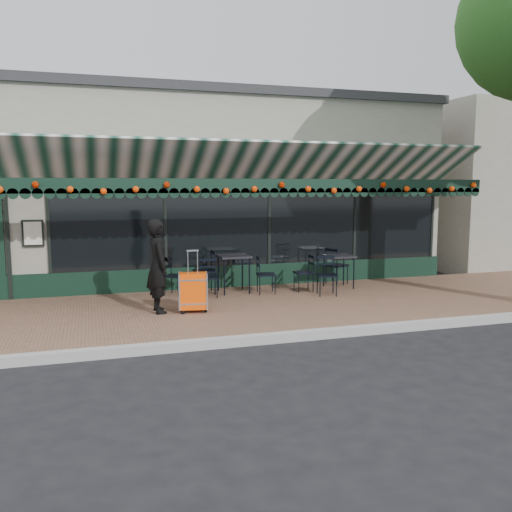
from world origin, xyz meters
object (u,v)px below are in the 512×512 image
object	(u,v)px
chair_a_front	(327,276)
chair_a_left	(304,273)
woman	(158,266)
chair_b_right	(266,275)
cafe_table_a	(339,258)
chair_a_right	(337,266)
chair_b_left	(205,272)
chair_b_front	(208,278)
chair_solo	(175,276)
cafe_table_b	(234,259)
suitcase	(193,292)

from	to	relation	value
chair_a_front	chair_a_left	bearing A→B (deg)	130.78
woman	chair_b_right	size ratio (longest dim) A/B	2.12
cafe_table_a	chair_b_right	bearing A→B (deg)	-175.05
chair_a_front	chair_a_right	bearing A→B (deg)	69.87
chair_a_left	chair_a_right	xyz separation A→B (m)	(1.10, 0.61, 0.03)
chair_a_left	chair_a_front	bearing A→B (deg)	30.13
chair_a_left	chair_b_left	distance (m)	2.18
chair_b_front	chair_solo	size ratio (longest dim) A/B	1.01
cafe_table_a	chair_b_left	world-z (taller)	chair_b_left
chair_a_left	chair_b_front	xyz separation A→B (m)	(-2.15, -0.01, -0.00)
chair_b_front	chair_solo	bearing A→B (deg)	150.83
chair_a_right	chair_b_right	world-z (taller)	chair_a_right
chair_b_right	chair_b_front	bearing A→B (deg)	97.98
chair_b_left	chair_b_right	distance (m)	1.34
woman	cafe_table_b	distance (m)	2.28
chair_solo	chair_a_right	bearing A→B (deg)	-51.49
cafe_table_b	woman	bearing A→B (deg)	-141.96
chair_a_front	chair_solo	world-z (taller)	chair_a_front
chair_b_left	chair_b_right	bearing A→B (deg)	69.83
chair_b_left	chair_b_right	size ratio (longest dim) A/B	1.14
woman	chair_a_left	world-z (taller)	woman
suitcase	cafe_table_a	bearing A→B (deg)	31.08
chair_a_left	chair_b_front	size ratio (longest dim) A/B	1.00
chair_a_left	chair_b_front	world-z (taller)	chair_a_left
chair_a_front	chair_solo	distance (m)	3.24
chair_a_left	chair_a_front	size ratio (longest dim) A/B	0.96
chair_a_left	chair_a_right	world-z (taller)	chair_a_right
chair_b_front	cafe_table_b	bearing A→B (deg)	32.25
cafe_table_a	chair_a_left	xyz separation A→B (m)	(-0.92, -0.14, -0.27)
woman	chair_solo	xyz separation A→B (m)	(0.53, 1.54, -0.46)
suitcase	chair_solo	bearing A→B (deg)	101.74
chair_a_front	chair_b_right	world-z (taller)	chair_a_front
chair_a_front	suitcase	bearing A→B (deg)	-152.58
cafe_table_a	chair_a_front	size ratio (longest dim) A/B	0.89
cafe_table_a	suitcase	bearing A→B (deg)	-158.40
suitcase	chair_b_right	xyz separation A→B (m)	(1.83, 1.28, 0.02)
chair_b_left	chair_b_front	world-z (taller)	chair_b_left
woman	suitcase	size ratio (longest dim) A/B	1.50
suitcase	cafe_table_a	world-z (taller)	suitcase
chair_a_left	chair_b_right	xyz separation A→B (m)	(-0.88, -0.02, 0.00)
chair_a_right	chair_b_left	distance (m)	3.23
chair_a_front	chair_b_front	size ratio (longest dim) A/B	1.05
chair_a_front	chair_b_right	xyz separation A→B (m)	(-1.17, 0.56, -0.02)
woman	cafe_table_b	size ratio (longest dim) A/B	2.10
chair_a_left	chair_b_left	bearing A→B (deg)	-98.52
chair_a_left	cafe_table_b	bearing A→B (deg)	-98.08
chair_b_left	chair_b_front	distance (m)	0.46
woman	suitcase	bearing A→B (deg)	-114.32
suitcase	chair_b_left	size ratio (longest dim) A/B	1.23
woman	chair_a_front	world-z (taller)	woman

